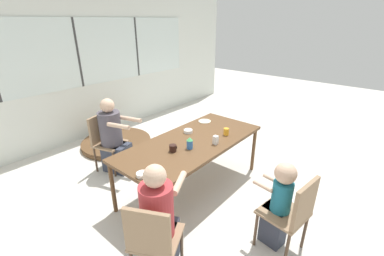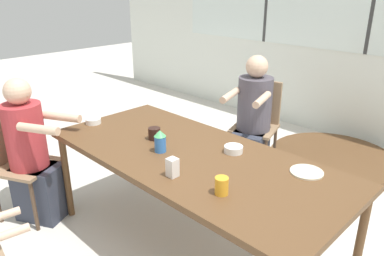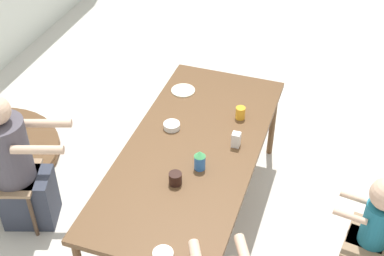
% 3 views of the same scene
% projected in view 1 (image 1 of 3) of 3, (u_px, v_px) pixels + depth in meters
% --- Properties ---
extents(ground_plane, '(16.00, 16.00, 0.00)m').
position_uv_depth(ground_plane, '(192.00, 187.00, 3.57)').
color(ground_plane, beige).
extents(wall_back_with_windows, '(8.40, 0.08, 2.80)m').
position_uv_depth(wall_back_with_windows, '(78.00, 64.00, 4.61)').
color(wall_back_with_windows, silver).
rests_on(wall_back_with_windows, ground_plane).
extents(dining_table, '(2.02, 0.91, 0.72)m').
position_uv_depth(dining_table, '(192.00, 144.00, 3.31)').
color(dining_table, brown).
rests_on(dining_table, ground_plane).
extents(chair_for_woman_green_shirt, '(0.50, 0.50, 0.86)m').
position_uv_depth(chair_for_woman_green_shirt, '(105.00, 138.00, 3.86)').
color(chair_for_woman_green_shirt, '#937556').
rests_on(chair_for_woman_green_shirt, ground_plane).
extents(chair_for_man_blue_shirt, '(0.54, 0.54, 0.86)m').
position_uv_depth(chair_for_man_blue_shirt, '(152.00, 238.00, 2.09)').
color(chair_for_man_blue_shirt, '#937556').
rests_on(chair_for_man_blue_shirt, ground_plane).
extents(chair_for_toddler, '(0.45, 0.45, 0.86)m').
position_uv_depth(chair_for_toddler, '(293.00, 211.00, 2.39)').
color(chair_for_toddler, '#937556').
rests_on(chair_for_toddler, ground_plane).
extents(person_woman_green_shirt, '(0.48, 0.64, 1.14)m').
position_uv_depth(person_woman_green_shirt, '(114.00, 140.00, 3.80)').
color(person_woman_green_shirt, '#333847').
rests_on(person_woman_green_shirt, ground_plane).
extents(person_man_blue_shirt, '(0.59, 0.49, 1.12)m').
position_uv_depth(person_man_blue_shirt, '(159.00, 224.00, 2.24)').
color(person_man_blue_shirt, '#333847').
rests_on(person_man_blue_shirt, ground_plane).
extents(person_toddler, '(0.24, 0.38, 0.96)m').
position_uv_depth(person_toddler, '(278.00, 205.00, 2.50)').
color(person_toddler, '#333847').
rests_on(person_toddler, ground_plane).
extents(coffee_mug, '(0.09, 0.08, 0.08)m').
position_uv_depth(coffee_mug, '(173.00, 148.00, 3.01)').
color(coffee_mug, black).
rests_on(coffee_mug, dining_table).
extents(sippy_cup, '(0.08, 0.08, 0.15)m').
position_uv_depth(sippy_cup, '(190.00, 143.00, 3.07)').
color(sippy_cup, blue).
rests_on(sippy_cup, dining_table).
extents(juice_glass, '(0.07, 0.07, 0.09)m').
position_uv_depth(juice_glass, '(226.00, 132.00, 3.44)').
color(juice_glass, gold).
rests_on(juice_glass, dining_table).
extents(milk_carton_small, '(0.06, 0.06, 0.11)m').
position_uv_depth(milk_carton_small, '(216.00, 140.00, 3.18)').
color(milk_carton_small, silver).
rests_on(milk_carton_small, dining_table).
extents(bowl_white_shallow, '(0.12, 0.12, 0.04)m').
position_uv_depth(bowl_white_shallow, '(188.00, 131.00, 3.52)').
color(bowl_white_shallow, white).
rests_on(bowl_white_shallow, dining_table).
extents(bowl_cereal, '(0.12, 0.12, 0.04)m').
position_uv_depth(bowl_cereal, '(142.00, 175.00, 2.54)').
color(bowl_cereal, white).
rests_on(bowl_cereal, dining_table).
extents(plate_tortillas, '(0.19, 0.19, 0.01)m').
position_uv_depth(plate_tortillas, '(205.00, 121.00, 3.91)').
color(plate_tortillas, beige).
rests_on(plate_tortillas, dining_table).
extents(folded_table_stack, '(1.26, 1.26, 0.09)m').
position_uv_depth(folded_table_stack, '(117.00, 142.00, 4.77)').
color(folded_table_stack, brown).
rests_on(folded_table_stack, ground_plane).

